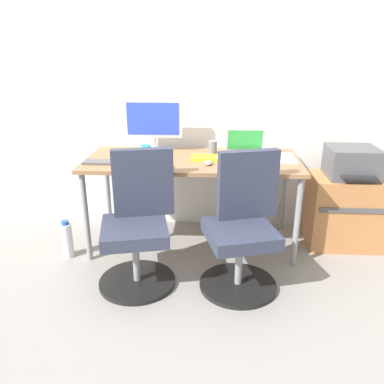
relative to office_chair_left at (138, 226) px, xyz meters
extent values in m
plane|color=gray|center=(0.34, 0.57, -0.42)|extent=(5.28, 5.28, 0.00)
cube|color=white|center=(0.34, 1.01, 0.88)|extent=(4.40, 0.04, 2.60)
cube|color=#996B47|center=(0.34, 0.57, 0.31)|extent=(1.69, 0.73, 0.03)
cylinder|color=gray|center=(-0.45, 0.25, -0.06)|extent=(0.04, 0.04, 0.72)
cylinder|color=gray|center=(1.14, 0.25, -0.06)|extent=(0.04, 0.04, 0.72)
cylinder|color=gray|center=(-0.45, 0.88, -0.06)|extent=(0.04, 0.04, 0.72)
cylinder|color=gray|center=(1.14, 0.88, -0.06)|extent=(0.04, 0.04, 0.72)
cylinder|color=black|center=(-0.01, -0.06, -0.41)|extent=(0.54, 0.54, 0.03)
cylinder|color=gray|center=(-0.01, -0.06, -0.22)|extent=(0.05, 0.05, 0.34)
cube|color=#33384C|center=(-0.01, -0.06, -0.01)|extent=(0.52, 0.52, 0.09)
cube|color=#33384C|center=(0.03, 0.12, 0.28)|extent=(0.43, 0.16, 0.48)
cylinder|color=black|center=(0.70, -0.06, -0.41)|extent=(0.54, 0.54, 0.03)
cylinder|color=gray|center=(0.70, -0.06, -0.22)|extent=(0.05, 0.05, 0.34)
cube|color=#33384C|center=(0.70, -0.06, -0.01)|extent=(0.54, 0.54, 0.09)
cube|color=#33384C|center=(0.75, 0.12, 0.28)|extent=(0.42, 0.18, 0.48)
cube|color=#B77542|center=(1.61, 0.64, -0.12)|extent=(0.59, 0.41, 0.60)
cube|color=#4C4C4C|center=(1.61, 0.43, -0.03)|extent=(0.53, 0.01, 0.04)
cube|color=#515156|center=(1.61, 0.64, 0.30)|extent=(0.38, 0.34, 0.24)
cube|color=#262626|center=(1.61, 0.44, 0.24)|extent=(0.27, 0.06, 0.01)
cylinder|color=white|center=(-0.64, 0.29, -0.28)|extent=(0.09, 0.09, 0.28)
cylinder|color=#2D59B2|center=(-0.64, 0.29, -0.13)|extent=(0.06, 0.06, 0.03)
cylinder|color=silver|center=(0.00, 0.79, 0.33)|extent=(0.18, 0.18, 0.01)
cylinder|color=silver|center=(0.00, 0.79, 0.39)|extent=(0.04, 0.04, 0.11)
cube|color=silver|center=(0.00, 0.79, 0.60)|extent=(0.48, 0.03, 0.31)
cube|color=blue|center=(0.00, 0.77, 0.60)|extent=(0.43, 0.00, 0.26)
cube|color=silver|center=(0.76, 0.59, 0.34)|extent=(0.31, 0.22, 0.02)
cube|color=silver|center=(0.76, 0.74, 0.44)|extent=(0.31, 0.08, 0.20)
cube|color=green|center=(0.76, 0.73, 0.45)|extent=(0.28, 0.06, 0.17)
cube|color=silver|center=(0.05, 0.28, 0.34)|extent=(0.34, 0.12, 0.02)
cube|color=#515156|center=(-0.31, 0.41, 0.34)|extent=(0.34, 0.12, 0.02)
ellipsoid|color=silver|center=(0.60, 0.27, 0.34)|extent=(0.06, 0.10, 0.03)
ellipsoid|color=#B7B7B7|center=(0.47, 0.41, 0.34)|extent=(0.06, 0.10, 0.03)
cylinder|color=teal|center=(-0.03, 0.61, 0.37)|extent=(0.08, 0.08, 0.09)
cylinder|color=slate|center=(0.50, 0.74, 0.38)|extent=(0.07, 0.07, 0.10)
cube|color=yellow|center=(0.44, 0.56, 0.34)|extent=(0.21, 0.15, 0.03)
cube|color=white|center=(1.05, 0.61, 0.33)|extent=(0.21, 0.30, 0.01)
camera|label=1|loc=(0.51, -2.40, 1.16)|focal=36.35mm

